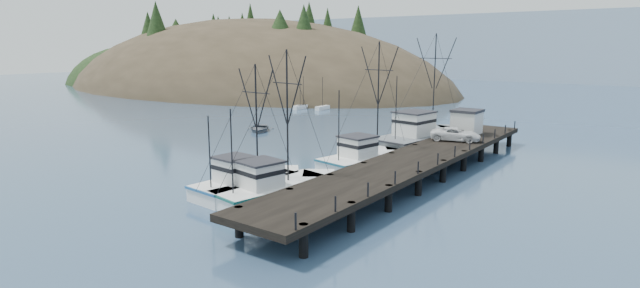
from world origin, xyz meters
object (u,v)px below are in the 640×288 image
(trawler_near, at_px, (278,188))
(trawler_far, at_px, (369,158))
(work_vessel, at_px, (424,138))
(pickup_truck, at_px, (456,134))
(motorboat, at_px, (259,131))
(pier_shed, at_px, (467,121))
(trawler_mid, at_px, (249,183))
(pier, at_px, (417,160))

(trawler_near, xyz_separation_m, trawler_far, (0.27, 13.70, 0.00))
(work_vessel, distance_m, pickup_truck, 6.41)
(motorboat, bearing_deg, trawler_far, -56.89)
(work_vessel, relative_size, pier_shed, 5.20)
(trawler_mid, distance_m, motorboat, 30.33)
(pier_shed, bearing_deg, work_vessel, -162.19)
(pickup_truck, bearing_deg, work_vessel, 39.47)
(pier_shed, xyz_separation_m, motorboat, (-28.49, -4.30, -3.42))
(pier, xyz_separation_m, trawler_mid, (-9.06, -12.50, -0.87))
(work_vessel, height_order, pier_shed, work_vessel)
(work_vessel, xyz_separation_m, motorboat, (-24.01, -2.86, -1.23))
(trawler_near, relative_size, trawler_far, 0.95)
(trawler_far, height_order, work_vessel, work_vessel)
(pier, bearing_deg, trawler_near, -116.64)
(pier, distance_m, trawler_far, 6.11)
(work_vessel, xyz_separation_m, pickup_truck, (5.14, -3.52, 1.49))
(pier, height_order, trawler_far, trawler_far)
(pier, relative_size, trawler_far, 3.47)
(pier, bearing_deg, work_vessel, 111.87)
(trawler_near, relative_size, motorboat, 2.20)
(trawler_mid, relative_size, work_vessel, 0.66)
(trawler_far, xyz_separation_m, motorboat, (-23.36, 8.69, -0.82))
(trawler_mid, bearing_deg, work_vessel, 81.42)
(pier_shed, relative_size, pickup_truck, 0.62)
(work_vessel, bearing_deg, motorboat, -173.20)
(work_vessel, distance_m, pier_shed, 5.19)
(pier, height_order, motorboat, pier)
(pier_shed, distance_m, pickup_truck, 5.05)
(work_vessel, height_order, pickup_truck, work_vessel)
(work_vessel, xyz_separation_m, pier_shed, (4.48, 1.44, 2.19))
(trawler_near, bearing_deg, pier_shed, 78.54)
(trawler_far, relative_size, work_vessel, 0.76)
(trawler_near, xyz_separation_m, trawler_mid, (-2.91, -0.25, -0.00))
(trawler_far, distance_m, pickup_truck, 10.09)
(trawler_near, bearing_deg, work_vessel, 87.88)
(trawler_near, distance_m, trawler_mid, 2.92)
(pickup_truck, bearing_deg, trawler_near, 148.23)
(trawler_mid, height_order, work_vessel, work_vessel)
(trawler_far, height_order, motorboat, trawler_far)
(trawler_far, bearing_deg, pickup_truck, 54.16)
(trawler_mid, relative_size, pier_shed, 3.42)
(trawler_near, height_order, trawler_far, trawler_far)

